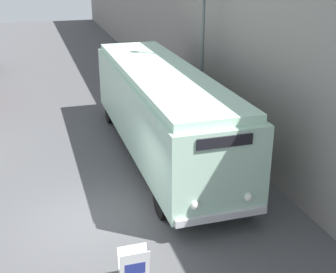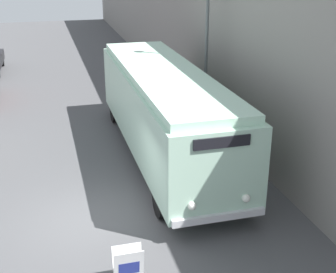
% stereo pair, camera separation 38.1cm
% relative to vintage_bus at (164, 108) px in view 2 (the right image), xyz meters
% --- Properties ---
extents(ground_plane, '(80.00, 80.00, 0.00)m').
position_rel_vintage_bus_xyz_m(ground_plane, '(-3.13, -3.79, -1.81)').
color(ground_plane, '#4C4C4F').
extents(building_wall_right, '(0.30, 60.00, 7.05)m').
position_rel_vintage_bus_xyz_m(building_wall_right, '(2.93, 6.21, 1.72)').
color(building_wall_right, gray).
rests_on(building_wall_right, ground_plane).
extents(vintage_bus, '(2.65, 10.99, 3.18)m').
position_rel_vintage_bus_xyz_m(vintage_bus, '(0.00, 0.00, 0.00)').
color(vintage_bus, black).
rests_on(vintage_bus, ground_plane).
extents(sign_board, '(0.67, 0.36, 0.95)m').
position_rel_vintage_bus_xyz_m(sign_board, '(-2.58, -6.63, -1.35)').
color(sign_board, gray).
rests_on(sign_board, ground_plane).
extents(streetlamp, '(0.36, 0.36, 7.19)m').
position_rel_vintage_bus_xyz_m(streetlamp, '(2.05, 1.53, 2.78)').
color(streetlamp, '#595E60').
rests_on(streetlamp, ground_plane).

